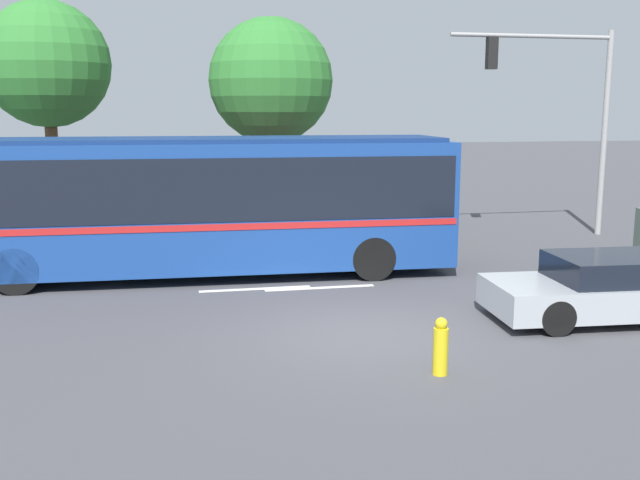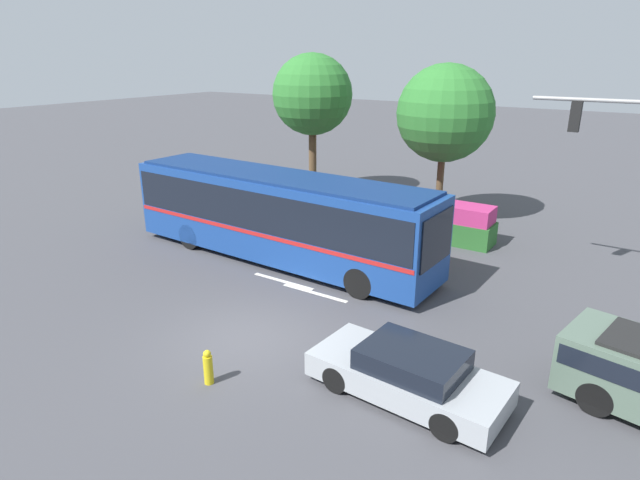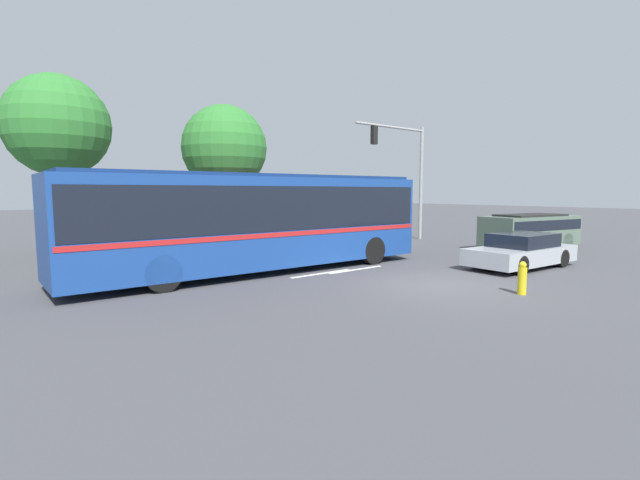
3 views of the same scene
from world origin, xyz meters
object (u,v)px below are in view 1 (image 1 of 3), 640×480
Objects in this scene: traffic_light_pole at (569,99)px; fire_hydrant at (441,347)px; street_tree_left at (47,65)px; street_tree_centre at (271,81)px; city_bus at (187,198)px; sedan_foreground at (608,289)px.

traffic_light_pole is 13.59m from fire_hydrant.
street_tree_left is 1.06× the size of street_tree_centre.
sedan_foreground is at bearing -32.34° from city_bus.
street_tree_left is 8.45× the size of fire_hydrant.
city_bus is at bearing 16.08° from traffic_light_pole.
street_tree_centre is 15.66m from fire_hydrant.
street_tree_centre is at bearing 91.61° from fire_hydrant.
street_tree_centre is 7.97× the size of fire_hydrant.
street_tree_centre is (-4.45, 12.97, 4.19)m from sedan_foreground.
city_bus is 9.13m from sedan_foreground.
sedan_foreground is (7.47, -5.09, -1.24)m from city_bus.
sedan_foreground is at bearing 27.12° from fire_hydrant.
sedan_foreground is 4.52m from fire_hydrant.
street_tree_centre is (-8.31, 4.61, 0.65)m from traffic_light_pole.
city_bus is 8.06m from fire_hydrant.
street_tree_left is at bearing 118.43° from city_bus.
traffic_light_pole is at bearing 52.87° from fire_hydrant.
street_tree_centre is at bearing -3.41° from street_tree_left.
traffic_light_pole is (11.34, 3.27, 2.30)m from city_bus.
sedan_foreground is at bearing -49.09° from street_tree_left.
sedan_foreground reaches higher than fire_hydrant.
sedan_foreground is 0.64× the size of street_tree_centre.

